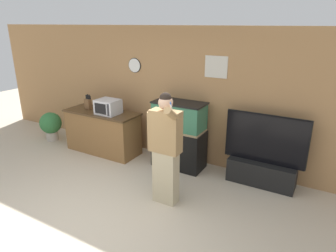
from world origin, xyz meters
TOP-DOWN VIEW (x-y plane):
  - ground_plane at (0.00, 0.00)m, footprint 18.00×18.00m
  - wall_back_paneled at (-0.00, 2.67)m, footprint 10.00×0.08m
  - counter_island at (-1.43, 2.08)m, footprint 1.63×0.65m
  - microwave at (-1.19, 2.03)m, footprint 0.45×0.38m
  - knife_block at (-1.81, 2.09)m, footprint 0.13×0.10m
  - aquarium_on_stand at (0.31, 2.26)m, footprint 0.97×0.49m
  - tv_on_stand at (1.85, 2.38)m, footprint 1.35×0.40m
  - person_standing at (0.69, 1.09)m, footprint 0.55×0.41m
  - potted_plant at (-2.93, 1.97)m, footprint 0.50×0.50m

SIDE VIEW (x-z plane):
  - ground_plane at x=0.00m, z-range 0.00..0.00m
  - tv_on_stand at x=1.85m, z-range -0.26..0.98m
  - potted_plant at x=-2.93m, z-range 0.05..0.72m
  - counter_island at x=-1.43m, z-range 0.00..0.89m
  - aquarium_on_stand at x=0.31m, z-range 0.00..1.28m
  - person_standing at x=0.69m, z-range 0.04..1.77m
  - knife_block at x=-1.81m, z-range 0.85..1.17m
  - microwave at x=-1.19m, z-range 0.89..1.19m
  - wall_back_paneled at x=0.00m, z-range 0.00..2.60m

